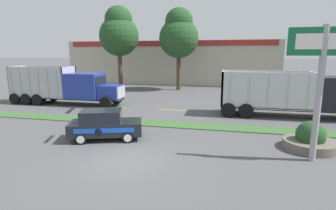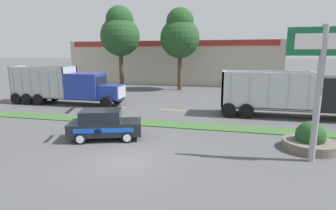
{
  "view_description": "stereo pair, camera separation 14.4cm",
  "coord_description": "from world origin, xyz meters",
  "px_view_note": "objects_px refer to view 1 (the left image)",
  "views": [
    {
      "loc": [
        4.42,
        -10.51,
        4.79
      ],
      "look_at": [
        0.4,
        7.1,
        1.29
      ],
      "focal_mm": 28.0,
      "sensor_mm": 36.0,
      "label": 1
    },
    {
      "loc": [
        4.56,
        -10.47,
        4.79
      ],
      "look_at": [
        0.4,
        7.1,
        1.29
      ],
      "focal_mm": 28.0,
      "sensor_mm": 36.0,
      "label": 2
    }
  ],
  "objects_px": {
    "stone_planter": "(310,140)",
    "dump_truck_mid": "(74,88)",
    "dump_truck_lead": "(317,96)",
    "store_sign_post": "(322,66)",
    "rally_car": "(105,124)"
  },
  "relations": [
    {
      "from": "stone_planter",
      "to": "dump_truck_mid",
      "type": "bearing_deg",
      "value": 156.13
    },
    {
      "from": "dump_truck_lead",
      "to": "store_sign_post",
      "type": "distance_m",
      "value": 9.79
    },
    {
      "from": "rally_car",
      "to": "stone_planter",
      "type": "height_order",
      "value": "rally_car"
    },
    {
      "from": "dump_truck_lead",
      "to": "stone_planter",
      "type": "relative_size",
      "value": 4.6
    },
    {
      "from": "dump_truck_lead",
      "to": "stone_planter",
      "type": "bearing_deg",
      "value": -107.91
    },
    {
      "from": "rally_car",
      "to": "store_sign_post",
      "type": "bearing_deg",
      "value": -4.21
    },
    {
      "from": "dump_truck_lead",
      "to": "stone_planter",
      "type": "distance_m",
      "value": 7.87
    },
    {
      "from": "rally_car",
      "to": "stone_planter",
      "type": "xyz_separation_m",
      "value": [
        10.99,
        0.85,
        -0.38
      ]
    },
    {
      "from": "rally_car",
      "to": "stone_planter",
      "type": "distance_m",
      "value": 11.03
    },
    {
      "from": "dump_truck_mid",
      "to": "stone_planter",
      "type": "distance_m",
      "value": 20.36
    },
    {
      "from": "rally_car",
      "to": "store_sign_post",
      "type": "height_order",
      "value": "store_sign_post"
    },
    {
      "from": "dump_truck_lead",
      "to": "dump_truck_mid",
      "type": "height_order",
      "value": "dump_truck_mid"
    },
    {
      "from": "store_sign_post",
      "to": "stone_planter",
      "type": "distance_m",
      "value": 4.16
    },
    {
      "from": "dump_truck_mid",
      "to": "store_sign_post",
      "type": "xyz_separation_m",
      "value": [
        18.25,
        -9.85,
        2.65
      ]
    },
    {
      "from": "dump_truck_mid",
      "to": "stone_planter",
      "type": "height_order",
      "value": "dump_truck_mid"
    }
  ]
}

